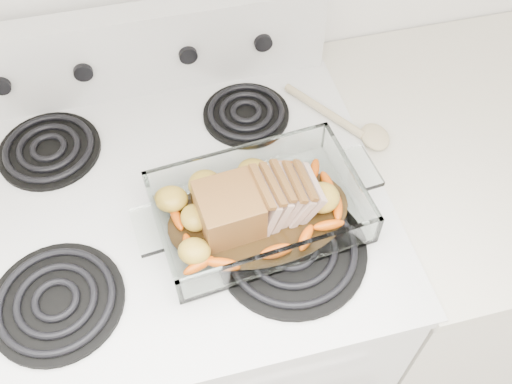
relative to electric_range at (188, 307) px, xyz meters
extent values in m
cube|color=silver|center=(0.00, 0.00, -0.02)|extent=(0.76, 0.65, 0.92)
cube|color=silver|center=(0.00, 0.00, 0.44)|extent=(0.78, 0.67, 0.02)
cube|color=silver|center=(0.00, 0.29, 0.54)|extent=(0.76, 0.06, 0.18)
cylinder|color=black|center=(-0.19, -0.16, 0.46)|extent=(0.21, 0.21, 0.01)
cylinder|color=black|center=(0.19, -0.16, 0.46)|extent=(0.25, 0.25, 0.01)
cylinder|color=black|center=(-0.19, 0.16, 0.46)|extent=(0.19, 0.19, 0.01)
cylinder|color=black|center=(0.19, 0.16, 0.46)|extent=(0.17, 0.17, 0.01)
cylinder|color=black|center=(-0.25, 0.26, 0.54)|extent=(0.04, 0.02, 0.04)
cylinder|color=black|center=(-0.10, 0.26, 0.54)|extent=(0.04, 0.02, 0.04)
cylinder|color=black|center=(0.10, 0.26, 0.54)|extent=(0.04, 0.02, 0.04)
cylinder|color=black|center=(0.25, 0.26, 0.54)|extent=(0.04, 0.02, 0.04)
cube|color=silver|center=(0.66, 0.00, -0.03)|extent=(0.55, 0.65, 0.90)
cube|color=silver|center=(0.66, 0.00, 0.43)|extent=(0.58, 0.68, 0.03)
cube|color=white|center=(0.15, -0.09, 0.47)|extent=(0.34, 0.22, 0.01)
cube|color=white|center=(0.15, -0.20, 0.50)|extent=(0.34, 0.01, 0.06)
cube|color=white|center=(0.15, 0.02, 0.50)|extent=(0.34, 0.01, 0.06)
cube|color=white|center=(-0.01, -0.09, 0.50)|extent=(0.01, 0.22, 0.06)
cube|color=white|center=(0.32, -0.09, 0.50)|extent=(0.01, 0.22, 0.06)
cylinder|color=black|center=(0.15, -0.09, 0.47)|extent=(0.20, 0.20, 0.00)
cube|color=brown|center=(0.10, -0.09, 0.51)|extent=(0.10, 0.10, 0.08)
cube|color=#BAA38E|center=(0.16, -0.09, 0.51)|extent=(0.04, 0.09, 0.08)
cube|color=#BAA38E|center=(0.18, -0.09, 0.51)|extent=(0.04, 0.09, 0.07)
cube|color=#BAA38E|center=(0.20, -0.09, 0.50)|extent=(0.04, 0.09, 0.07)
cube|color=#BAA38E|center=(0.21, -0.09, 0.50)|extent=(0.04, 0.09, 0.06)
cube|color=#BAA38E|center=(0.23, -0.09, 0.50)|extent=(0.05, 0.09, 0.06)
ellipsoid|color=#D74D00|center=(0.02, -0.16, 0.48)|extent=(0.05, 0.02, 0.02)
ellipsoid|color=#D74D00|center=(0.26, -0.16, 0.48)|extent=(0.05, 0.02, 0.02)
ellipsoid|color=#D74D00|center=(0.29, -0.07, 0.48)|extent=(0.05, 0.02, 0.02)
ellipsoid|color=#D74D00|center=(0.01, -0.05, 0.48)|extent=(0.05, 0.02, 0.02)
ellipsoid|color=gold|center=(0.01, -0.02, 0.49)|extent=(0.06, 0.05, 0.04)
ellipsoid|color=gold|center=(0.17, -0.01, 0.49)|extent=(0.06, 0.05, 0.04)
ellipsoid|color=gold|center=(0.27, -0.11, 0.49)|extent=(0.06, 0.05, 0.04)
cylinder|color=#B6AA8A|center=(0.34, 0.13, 0.46)|extent=(0.12, 0.17, 0.02)
ellipsoid|color=#B6AA8A|center=(0.41, 0.04, 0.46)|extent=(0.05, 0.07, 0.02)
camera|label=1|loc=(0.02, -0.61, 1.27)|focal=40.00mm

